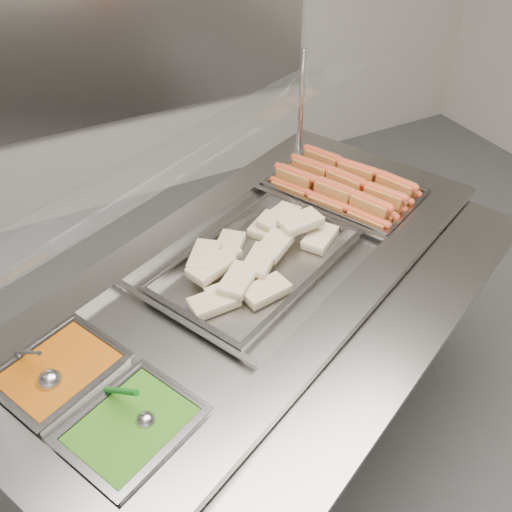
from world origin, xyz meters
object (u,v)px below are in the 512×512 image
sneeze_guard (190,151)px  pan_hotdogs (343,197)px  steam_counter (248,359)px  pan_wraps (258,266)px  ladle (49,380)px  serving_spoon (141,416)px

sneeze_guard → pan_hotdogs: (0.67, 0.06, -0.41)m
steam_counter → pan_hotdogs: pan_hotdogs is taller
sneeze_guard → pan_wraps: size_ratio=2.07×
pan_wraps → pan_hotdogs: bearing=24.5°
sneeze_guard → ladle: sneeze_guard is taller
pan_hotdogs → serving_spoon: serving_spoon is taller
pan_hotdogs → pan_wraps: (-0.52, -0.24, 0.02)m
steam_counter → pan_wraps: 0.43m
pan_hotdogs → ladle: ladle is taller
serving_spoon → sneeze_guard: bearing=55.4°
pan_hotdogs → serving_spoon: (-1.08, -0.66, 0.05)m
pan_wraps → ladle: size_ratio=4.33×
pan_hotdogs → sneeze_guard: bearing=-174.8°
sneeze_guard → pan_wraps: sneeze_guard is taller
ladle → steam_counter: bearing=13.7°
pan_hotdogs → serving_spoon: 1.27m
ladle → serving_spoon: (0.18, -0.23, 0.00)m
sneeze_guard → pan_hotdogs: 0.79m
steam_counter → ladle: 0.85m
steam_counter → ladle: bearing=-166.3°
pan_wraps → serving_spoon: bearing=-143.0°
steam_counter → pan_hotdogs: 0.76m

